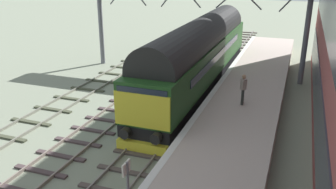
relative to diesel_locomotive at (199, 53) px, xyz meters
name	(u,v)px	position (x,y,z in m)	size (l,w,h in m)	color
ground_plane	(157,135)	(0.00, -7.54, -2.48)	(140.00, 140.00, 0.00)	gray
track_main	(157,134)	(0.00, -7.54, -2.43)	(2.50, 60.00, 0.15)	slate
track_adjacent_west	(100,125)	(-3.26, -7.54, -2.43)	(2.50, 60.00, 0.15)	gray
track_adjacent_far_west	(42,115)	(-6.93, -7.54, -2.43)	(2.50, 60.00, 0.15)	gray
station_platform	(229,138)	(3.60, -7.54, -1.98)	(4.00, 44.00, 1.01)	#BBABA1
diesel_locomotive	(199,53)	(0.00, 0.00, 0.00)	(2.74, 18.99, 4.68)	black
platform_number_sign	(127,184)	(2.08, -14.91, -0.14)	(0.10, 0.44, 2.03)	slate
waiting_passenger	(243,87)	(3.63, -4.39, -0.49)	(0.35, 0.51, 1.64)	#2D322E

